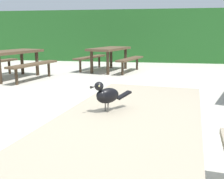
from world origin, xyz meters
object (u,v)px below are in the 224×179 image
object	(u,v)px
picnic_table_far_centre	(110,54)
picnic_table_foreground	(128,149)
picnic_table_mid_left	(11,58)
bird_grackle	(106,95)

from	to	relation	value
picnic_table_far_centre	picnic_table_foreground	bearing A→B (deg)	-79.08
picnic_table_foreground	picnic_table_mid_left	distance (m)	6.16
picnic_table_mid_left	picnic_table_far_centre	distance (m)	2.94
bird_grackle	picnic_table_far_centre	xyz separation A→B (m)	(-1.18, 6.74, -0.29)
picnic_table_foreground	picnic_table_far_centre	size ratio (longest dim) A/B	0.92
picnic_table_mid_left	picnic_table_foreground	bearing A→B (deg)	-54.09
picnic_table_foreground	picnic_table_far_centre	world-z (taller)	same
bird_grackle	picnic_table_far_centre	distance (m)	6.85
picnic_table_far_centre	picnic_table_mid_left	bearing A→B (deg)	-141.41
bird_grackle	picnic_table_far_centre	bearing A→B (deg)	99.91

